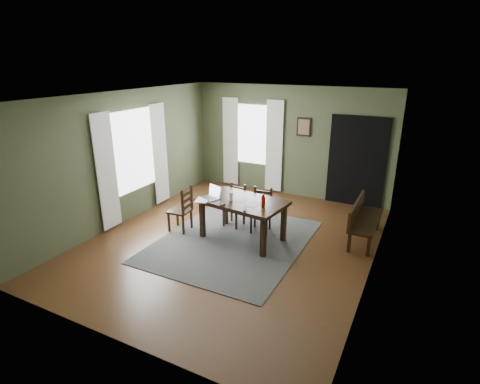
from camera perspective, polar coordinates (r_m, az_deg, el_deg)
The scene contains 24 objects.
ground at distance 7.20m, azimuth -1.09°, elevation -7.52°, with size 5.00×6.00×0.01m.
room_shell at distance 6.57m, azimuth -1.19°, elevation 6.64°, with size 5.02×6.02×2.71m.
rug at distance 7.19m, azimuth -1.09°, elevation -7.44°, with size 2.60×3.20×0.01m.
dining_table at distance 6.99m, azimuth 0.40°, elevation -1.99°, with size 1.69×1.15×0.79m.
chair_end at distance 7.52m, azimuth -8.85°, elevation -2.68°, with size 0.44×0.44×0.92m.
chair_back_left at distance 7.70m, azimuth -0.77°, elevation -2.10°, with size 0.41×0.41×0.86m.
chair_back_right at distance 7.46m, azimuth 3.28°, elevation -2.85°, with size 0.45×0.45×0.87m.
bench at distance 7.43m, azimuth 18.16°, elevation -3.68°, with size 0.44×1.38×0.78m.
laptop at distance 7.08m, azimuth -4.22°, elevation -0.41°, with size 0.40×0.36×0.22m.
computer_mouse at distance 6.72m, azimuth -2.66°, elevation -1.89°, with size 0.05×0.09×0.03m, color #3F3F42.
tv_remote at distance 6.52m, azimuth 0.77°, elevation -2.63°, with size 0.05×0.18×0.02m, color black.
drinking_glass at distance 6.91m, azimuth -1.39°, elevation -0.66°, with size 0.07×0.07×0.16m, color silver.
water_bottle at distance 6.59m, azimuth 3.56°, elevation -1.43°, with size 0.08×0.08×0.25m.
paper_a at distance 7.00m, azimuth -5.77°, elevation -1.19°, with size 0.24×0.31×0.00m, color white.
paper_c at distance 6.96m, azimuth 0.15°, elevation -1.23°, with size 0.21×0.28×0.00m, color white.
paper_d at distance 6.77m, azimuth 1.94°, elevation -1.85°, with size 0.22×0.29×0.00m, color white.
window_left at distance 8.22m, azimuth -15.95°, elevation 6.03°, with size 0.01×1.30×1.70m.
window_back at distance 9.68m, azimuth 1.89°, elevation 8.75°, with size 1.00×0.01×1.50m.
curtain_left_near at distance 7.71m, azimuth -19.68°, elevation 2.81°, with size 0.03×0.48×2.30m.
curtain_left_far at distance 8.86m, azimuth -12.11°, elevation 5.64°, with size 0.03×0.48×2.30m.
curtain_back_left at distance 9.98m, azimuth -1.45°, elevation 7.62°, with size 0.44×0.03×2.30m.
curtain_back_right at distance 9.47m, azimuth 5.22°, elevation 6.88°, with size 0.44×0.03×2.30m.
framed_picture at distance 9.15m, azimuth 9.70°, elevation 9.75°, with size 0.34×0.03×0.44m.
doorway_back at distance 9.01m, azimuth 17.36°, elevation 4.41°, with size 1.30×0.03×2.10m.
Camera 1 is at (3.02, -5.65, 3.29)m, focal length 28.00 mm.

